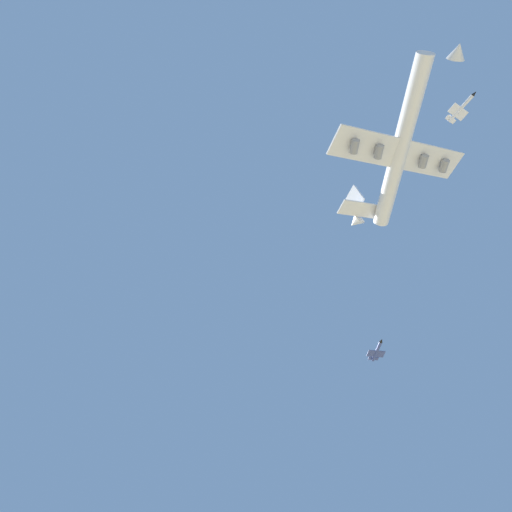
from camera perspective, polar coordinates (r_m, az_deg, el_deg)
carrier_jet at (r=185.50m, az=17.49°, el=12.47°), size 69.43×55.61×23.79m
chase_jet_lead at (r=217.64m, az=24.31°, el=16.51°), size 13.11×12.54×4.00m
chase_jet_right_wing at (r=221.73m, az=14.92°, el=-11.46°), size 15.23×8.98×4.00m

